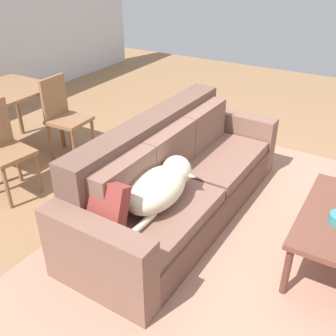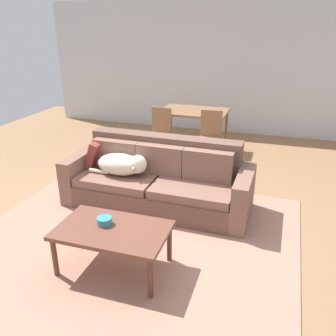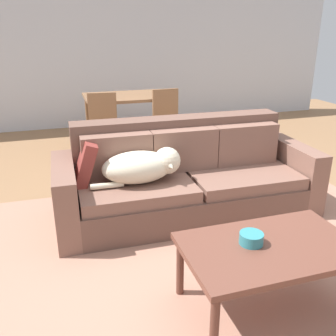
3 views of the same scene
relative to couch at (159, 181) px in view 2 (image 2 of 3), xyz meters
The scene contains 11 objects.
ground_plane 0.48m from the couch, 56.09° to the right, with size 10.00×10.00×0.00m, color #956C48.
back_partition 3.86m from the couch, 87.05° to the left, with size 8.00×0.12×2.70m, color silver.
area_rug 0.98m from the couch, 90.09° to the right, with size 3.55×3.16×0.01m, color tan.
couch is the anchor object (origin of this frame).
dog_on_left_cushion 0.51m from the couch, 164.19° to the right, with size 0.79×0.38×0.30m.
throw_pillow_by_left_arm 0.95m from the couch, behind, with size 0.10×0.39×0.39m, color brown.
coffee_table 1.41m from the couch, 88.93° to the right, with size 1.06×0.64×0.45m.
bowl_on_coffee_table 1.37m from the couch, 93.31° to the right, with size 0.15×0.15×0.07m, color teal.
dining_table 2.23m from the couch, 92.22° to the left, with size 1.20×0.83×0.77m.
dining_chair_near_left 1.66m from the couch, 109.00° to the left, with size 0.44×0.44×0.91m.
dining_chair_near_right 1.67m from the couch, 78.19° to the left, with size 0.42×0.42×0.91m.
Camera 2 is at (1.20, -3.66, 2.25)m, focal length 37.57 mm.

